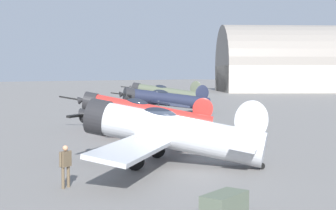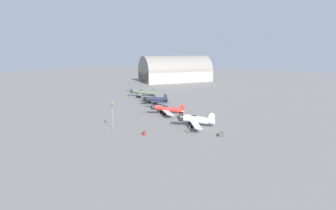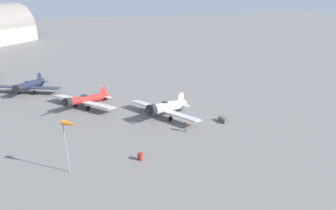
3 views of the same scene
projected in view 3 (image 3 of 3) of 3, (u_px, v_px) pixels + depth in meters
ground_plane at (168, 115)px, 47.60m from camera, size 400.00×400.00×0.00m
airplane_foreground at (166, 107)px, 46.70m from camera, size 11.93×9.17×3.16m
airplane_mid_apron at (86, 99)px, 50.83m from camera, size 10.63×10.12×3.06m
airplane_far_line at (29, 85)px, 57.91m from camera, size 9.46×12.69×3.02m
ground_crew_mechanic at (186, 125)px, 41.85m from camera, size 0.60×0.33×1.59m
equipment_crate at (223, 120)px, 45.13m from camera, size 1.69×1.07×0.76m
fuel_drum at (140, 157)px, 34.96m from camera, size 0.62×0.62×0.84m
windsock_mast at (70, 126)px, 30.35m from camera, size 1.74×1.89×6.28m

